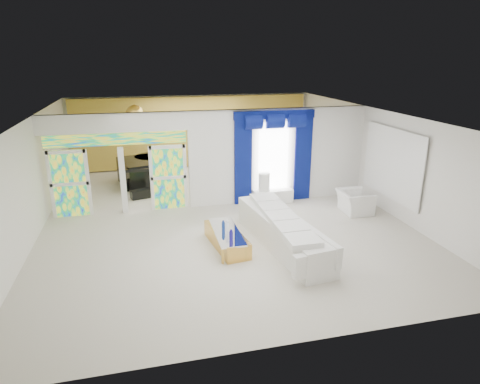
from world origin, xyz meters
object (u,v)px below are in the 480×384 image
object	(u,v)px
white_sofa	(282,233)
console_table	(273,196)
armchair	(355,202)
coffee_table	(227,239)
grand_piano	(142,172)

from	to	relation	value
white_sofa	console_table	world-z (taller)	white_sofa
armchair	coffee_table	bearing A→B (deg)	111.25
console_table	armchair	distance (m)	2.58
white_sofa	console_table	xyz separation A→B (m)	(0.78, 3.16, -0.15)
console_table	coffee_table	bearing A→B (deg)	-126.66
console_table	armchair	bearing A→B (deg)	-33.68
coffee_table	armchair	bearing A→B (deg)	18.50
console_table	armchair	world-z (taller)	armchair
white_sofa	coffee_table	size ratio (longest dim) A/B	2.10
armchair	white_sofa	bearing A→B (deg)	123.35
white_sofa	armchair	world-z (taller)	white_sofa
coffee_table	armchair	size ratio (longest dim) A/B	1.79
white_sofa	console_table	bearing A→B (deg)	68.41
white_sofa	console_table	size ratio (longest dim) A/B	2.99
white_sofa	grand_piano	distance (m)	7.06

